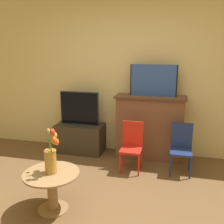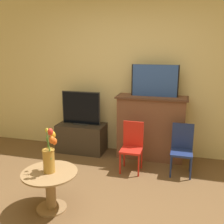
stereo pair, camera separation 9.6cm
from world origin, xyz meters
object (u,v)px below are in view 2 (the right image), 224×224
object	(u,v)px
painting	(155,81)
vase_tulips	(49,156)
chair_red	(132,144)
tv_monitor	(81,109)
chair_blue	(182,147)

from	to	relation	value
painting	vase_tulips	xyz separation A→B (m)	(-0.90, -1.73, -0.62)
painting	chair_red	distance (m)	1.04
tv_monitor	chair_red	bearing A→B (deg)	-26.09
painting	chair_blue	distance (m)	1.08
tv_monitor	chair_blue	bearing A→B (deg)	-13.07
painting	chair_red	size ratio (longest dim) A/B	1.01
tv_monitor	chair_blue	size ratio (longest dim) A/B	0.93
painting	tv_monitor	bearing A→B (deg)	-177.62
chair_red	tv_monitor	bearing A→B (deg)	153.91
tv_monitor	vase_tulips	distance (m)	1.71
chair_blue	vase_tulips	xyz separation A→B (m)	(-1.36, -1.29, 0.25)
chair_blue	vase_tulips	size ratio (longest dim) A/B	1.38
tv_monitor	chair_blue	xyz separation A→B (m)	(1.68, -0.39, -0.36)
chair_blue	vase_tulips	world-z (taller)	vase_tulips
chair_red	chair_blue	distance (m)	0.70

